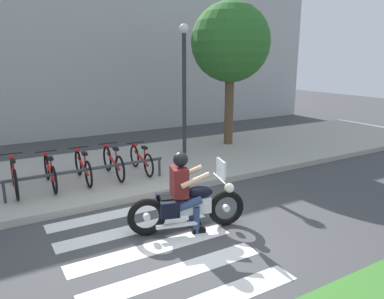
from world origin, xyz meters
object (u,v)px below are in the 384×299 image
(bicycle_0, at_px, (14,177))
(bicycle_3, at_px, (113,162))
(tree_near_rack, at_px, (231,43))
(bicycle_4, at_px, (141,159))
(bike_rack, at_px, (89,171))
(bicycle_1, at_px, (50,172))
(street_lamp, at_px, (184,78))
(rider, at_px, (184,186))
(motorcycle, at_px, (188,205))
(bicycle_2, at_px, (83,167))

(bicycle_0, bearing_deg, bicycle_3, 0.01)
(bicycle_3, height_order, tree_near_rack, tree_near_rack)
(bicycle_3, height_order, bicycle_4, bicycle_3)
(bicycle_3, bearing_deg, bicycle_0, -179.99)
(tree_near_rack, bearing_deg, bike_rack, -158.84)
(bicycle_3, relative_size, bike_rack, 0.48)
(bicycle_1, bearing_deg, tree_near_rack, 13.94)
(bike_rack, xyz_separation_m, street_lamp, (3.37, 1.66, 1.86))
(rider, height_order, bike_rack, rider)
(motorcycle, xyz_separation_m, street_lamp, (2.34, 4.30, 1.95))
(bicycle_1, relative_size, street_lamp, 0.43)
(bicycle_1, height_order, bike_rack, bicycle_1)
(bicycle_1, height_order, street_lamp, street_lamp)
(bicycle_4, bearing_deg, rider, -99.30)
(bicycle_0, relative_size, bicycle_3, 1.01)
(bicycle_3, bearing_deg, tree_near_rack, 18.19)
(bicycle_3, relative_size, tree_near_rack, 0.35)
(bike_rack, bearing_deg, bicycle_1, 143.12)
(bicycle_1, bearing_deg, bike_rack, -36.88)
(bicycle_1, distance_m, bike_rack, 0.93)
(motorcycle, bearing_deg, bicycle_4, 82.04)
(motorcycle, relative_size, bike_rack, 0.59)
(rider, distance_m, bicycle_4, 3.24)
(bicycle_0, xyz_separation_m, bicycle_2, (1.48, 0.00, -0.01))
(bicycle_4, bearing_deg, tree_near_rack, 21.39)
(bike_rack, relative_size, tree_near_rack, 0.74)
(bike_rack, bearing_deg, street_lamp, 26.19)
(bicycle_2, bearing_deg, motorcycle, -72.14)
(bicycle_2, bearing_deg, bicycle_1, 179.98)
(rider, height_order, tree_near_rack, tree_near_rack)
(bicycle_4, bearing_deg, bike_rack, -159.43)
(motorcycle, relative_size, tree_near_rack, 0.44)
(bicycle_4, bearing_deg, bicycle_2, -179.97)
(rider, bearing_deg, bicycle_2, 106.78)
(rider, relative_size, street_lamp, 0.37)
(motorcycle, height_order, bicycle_2, motorcycle)
(motorcycle, bearing_deg, bike_rack, 111.29)
(bicycle_4, height_order, tree_near_rack, tree_near_rack)
(bicycle_1, xyz_separation_m, bicycle_4, (2.22, 0.00, -0.02))
(bicycle_0, distance_m, bicycle_3, 2.22)
(motorcycle, relative_size, street_lamp, 0.53)
(rider, height_order, bicycle_1, rider)
(rider, bearing_deg, bike_rack, 110.07)
(motorcycle, height_order, bicycle_4, motorcycle)
(bike_rack, bearing_deg, motorcycle, -68.71)
(bicycle_1, height_order, tree_near_rack, tree_near_rack)
(bicycle_1, xyz_separation_m, bicycle_3, (1.48, -0.00, 0.01))
(bicycle_2, relative_size, bike_rack, 0.47)
(bicycle_3, distance_m, tree_near_rack, 5.66)
(rider, xyz_separation_m, tree_near_rack, (4.36, 4.68, 2.63))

